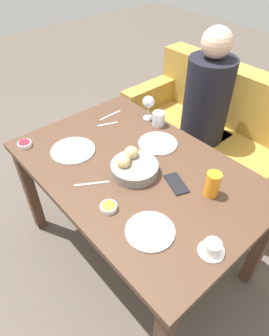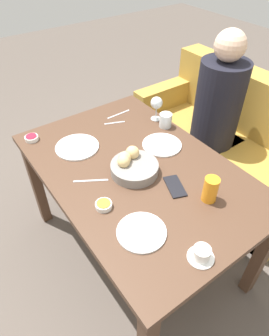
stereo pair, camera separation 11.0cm
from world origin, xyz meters
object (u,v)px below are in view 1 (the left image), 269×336
(seated_person, at_px, (202,126))
(coffee_cup, at_px, (212,248))
(cell_phone, at_px, (176,184))
(plate_near_right, at_px, (150,231))
(plate_far_center, at_px, (158,143))
(wine_glass, at_px, (148,103))
(spoon_coffee, at_px, (108,124))
(water_tumbler, at_px, (159,119))
(fork_silver, at_px, (92,184))
(knife_silver, at_px, (110,115))
(juice_glass, at_px, (212,184))
(jam_bowl_honey, at_px, (109,207))
(jam_bowl_berry, at_px, (25,144))
(plate_near_left, at_px, (73,150))
(bread_basket, at_px, (133,166))
(couch, at_px, (216,145))

(seated_person, bearing_deg, coffee_cup, -50.61)
(seated_person, distance_m, cell_phone, 0.93)
(seated_person, relative_size, plate_near_right, 5.86)
(plate_far_center, height_order, coffee_cup, coffee_cup)
(plate_far_center, relative_size, cell_phone, 1.36)
(seated_person, distance_m, wine_glass, 0.59)
(wine_glass, xyz_separation_m, spoon_coffee, (-0.12, -0.24, -0.11))
(water_tumbler, bearing_deg, fork_silver, -75.34)
(plate_near_right, xyz_separation_m, knife_silver, (-0.86, 0.45, -0.00))
(juice_glass, distance_m, spoon_coffee, 0.81)
(wine_glass, xyz_separation_m, jam_bowl_honey, (0.45, -0.67, -0.10))
(plate_far_center, xyz_separation_m, water_tumbler, (-0.14, 0.14, 0.04))
(seated_person, xyz_separation_m, jam_bowl_berry, (-0.35, -1.22, 0.23))
(jam_bowl_honey, bearing_deg, cell_phone, 75.42)
(plate_near_left, relative_size, plate_far_center, 1.10)
(seated_person, distance_m, coffee_cup, 1.28)
(jam_bowl_berry, bearing_deg, water_tumbler, 64.79)
(coffee_cup, distance_m, cell_phone, 0.40)
(jam_bowl_honey, bearing_deg, water_tumbler, 117.99)
(seated_person, bearing_deg, plate_near_right, -62.51)
(jam_bowl_honey, bearing_deg, plate_near_left, 166.98)
(jam_bowl_berry, bearing_deg, fork_silver, 12.21)
(plate_far_center, bearing_deg, juice_glass, -11.22)
(plate_near_right, bearing_deg, plate_near_left, 175.49)
(bread_basket, distance_m, jam_bowl_honey, 0.28)
(jam_bowl_berry, distance_m, spoon_coffee, 0.51)
(couch, distance_m, coffee_cup, 1.42)
(wine_glass, distance_m, fork_silver, 0.69)
(plate_far_center, bearing_deg, fork_silver, -87.67)
(bread_basket, xyz_separation_m, jam_bowl_honey, (0.12, -0.25, -0.02))
(couch, relative_size, bread_basket, 6.04)
(water_tumbler, bearing_deg, cell_phone, -34.86)
(wine_glass, height_order, fork_silver, wine_glass)
(knife_silver, bearing_deg, plate_near_right, -27.54)
(plate_near_right, bearing_deg, couch, 112.06)
(seated_person, bearing_deg, fork_silver, -81.64)
(juice_glass, bearing_deg, jam_bowl_honey, -119.76)
(seated_person, xyz_separation_m, fork_silver, (0.16, -1.11, 0.22))
(jam_bowl_berry, bearing_deg, seated_person, 74.14)
(water_tumbler, xyz_separation_m, jam_bowl_berry, (-0.35, -0.73, -0.03))
(bread_basket, height_order, coffee_cup, bread_basket)
(coffee_cup, relative_size, jam_bowl_honey, 1.39)
(couch, xyz_separation_m, plate_near_left, (-0.19, -1.19, 0.44))
(water_tumbler, relative_size, coffee_cup, 0.81)
(cell_phone, bearing_deg, jam_bowl_berry, -151.64)
(couch, height_order, fork_silver, couch)
(plate_near_left, bearing_deg, couch, 81.05)
(jam_bowl_berry, distance_m, jam_bowl_honey, 0.70)
(seated_person, xyz_separation_m, cell_phone, (0.44, -0.79, 0.22))
(juice_glass, bearing_deg, plate_far_center, 168.78)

